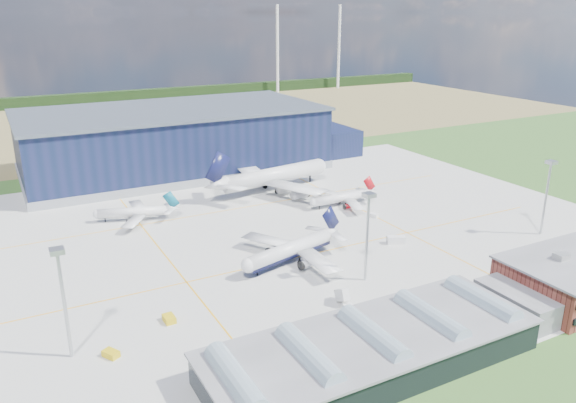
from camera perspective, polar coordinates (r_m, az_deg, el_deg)
The scene contains 21 objects.
ground at distance 162.11m, azimuth -1.28°, elevation -4.53°, with size 600.00×600.00×0.00m, color #2F5921.
apron at distance 170.40m, azimuth -2.81°, elevation -3.35°, with size 220.00×160.00×0.08m.
farmland at distance 364.93m, azimuth -17.33°, elevation 7.76°, with size 600.00×220.00×0.01m, color olive.
treeline at distance 442.21m, azimuth -19.52°, elevation 9.85°, with size 600.00×8.00×8.00m, color black.
hangar at distance 243.95m, azimuth -10.93°, elevation 5.97°, with size 145.00×62.00×26.10m.
glass_concourse at distance 112.44m, azimuth 10.07°, elevation -14.01°, with size 78.00×23.00×8.60m.
light_mast_west at distance 114.00m, azimuth -22.00°, elevation -7.94°, with size 2.60×2.60×23.00m.
light_mast_center at distance 137.53m, azimuth 8.11°, elevation -2.14°, with size 2.60×2.60×23.00m.
light_mast_east at distance 182.17m, azimuth 24.89°, elevation 1.48°, with size 2.60×2.60×23.00m.
airliner_navy at distance 149.21m, azimuth 0.17°, elevation -4.16°, with size 36.60×35.80×11.93m, color silver, non-canonical shape.
airliner_red at distance 194.55m, azimuth 5.37°, elevation 0.81°, with size 27.30×26.71×8.90m, color silver, non-canonical shape.
airliner_widebody at distance 209.71m, azimuth -1.38°, elevation 3.51°, with size 55.24×54.04×18.01m, color silver, non-canonical shape.
airliner_regional at distance 186.38m, azimuth -15.52°, elevation -0.58°, with size 28.03×27.42×9.14m, color silver, non-canonical shape.
gse_tug_a at distance 118.45m, azimuth -17.55°, elevation -14.55°, with size 1.99×3.26×1.36m, color gold.
gse_tug_b at distance 127.02m, azimuth -11.99°, elevation -11.58°, with size 2.25×3.37×1.46m, color gold.
gse_van_a at distance 166.15m, azimuth 10.90°, elevation -3.86°, with size 2.31×5.29×2.31m, color silver.
gse_cart_a at distance 186.21m, azimuth 8.70°, elevation -1.40°, with size 1.95×2.92×1.26m, color silver.
gse_tug_c at distance 207.11m, azimuth -11.95°, elevation 0.50°, with size 2.02×3.23×1.42m, color gold.
airstair at distance 131.65m, azimuth 5.51°, elevation -9.75°, with size 1.74×4.35×2.78m, color silver.
car_a at distance 140.84m, azimuth 17.38°, elevation -8.98°, with size 1.24×3.09×1.05m, color #99999E.
car_b at distance 146.98m, azimuth 19.93°, elevation -8.02°, with size 1.32×3.80×1.25m, color #99999E.
Camera 1 is at (-67.28, -132.94, 63.87)m, focal length 35.00 mm.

